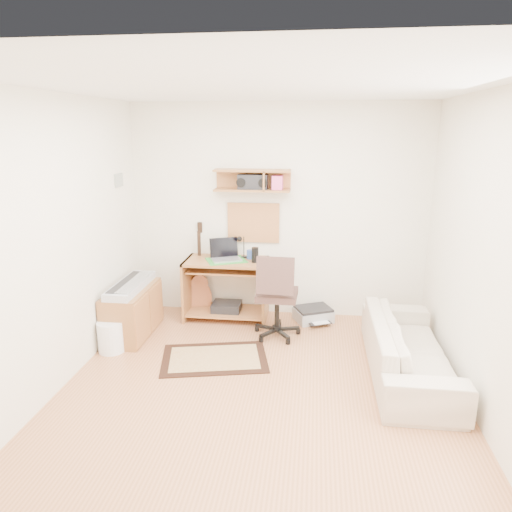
# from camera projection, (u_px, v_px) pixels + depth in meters

# --- Properties ---
(floor) EXTENTS (3.60, 4.00, 0.01)m
(floor) POSITION_uv_depth(u_px,v_px,m) (258.00, 397.00, 4.16)
(floor) COLOR #B9794D
(floor) RESTS_ON ground
(ceiling) EXTENTS (3.60, 4.00, 0.01)m
(ceiling) POSITION_uv_depth(u_px,v_px,m) (258.00, 85.00, 3.48)
(ceiling) COLOR white
(ceiling) RESTS_ON ground
(back_wall) EXTENTS (3.60, 0.01, 2.60)m
(back_wall) POSITION_uv_depth(u_px,v_px,m) (278.00, 212.00, 5.74)
(back_wall) COLOR white
(back_wall) RESTS_ON ground
(left_wall) EXTENTS (0.01, 4.00, 2.60)m
(left_wall) POSITION_uv_depth(u_px,v_px,m) (50.00, 248.00, 4.04)
(left_wall) COLOR white
(left_wall) RESTS_ON ground
(right_wall) EXTENTS (0.01, 4.00, 2.60)m
(right_wall) POSITION_uv_depth(u_px,v_px,m) (491.00, 262.00, 3.60)
(right_wall) COLOR white
(right_wall) RESTS_ON ground
(wall_shelf) EXTENTS (0.90, 0.25, 0.26)m
(wall_shelf) POSITION_uv_depth(u_px,v_px,m) (252.00, 180.00, 5.55)
(wall_shelf) COLOR #9C6537
(wall_shelf) RESTS_ON back_wall
(cork_board) EXTENTS (0.64, 0.03, 0.49)m
(cork_board) POSITION_uv_depth(u_px,v_px,m) (253.00, 223.00, 5.79)
(cork_board) COLOR tan
(cork_board) RESTS_ON back_wall
(wall_photo) EXTENTS (0.02, 0.20, 0.15)m
(wall_photo) POSITION_uv_depth(u_px,v_px,m) (119.00, 180.00, 5.36)
(wall_photo) COLOR #4C8CBF
(wall_photo) RESTS_ON left_wall
(desk) EXTENTS (1.00, 0.55, 0.75)m
(desk) POSITION_uv_depth(u_px,v_px,m) (226.00, 289.00, 5.79)
(desk) COLOR #9C6537
(desk) RESTS_ON floor
(laptop) EXTENTS (0.45, 0.45, 0.26)m
(laptop) POSITION_uv_depth(u_px,v_px,m) (226.00, 250.00, 5.64)
(laptop) COLOR silver
(laptop) RESTS_ON desk
(speaker) EXTENTS (0.08, 0.08, 0.18)m
(speaker) POSITION_uv_depth(u_px,v_px,m) (255.00, 255.00, 5.57)
(speaker) COLOR black
(speaker) RESTS_ON desk
(desk_lamp) EXTENTS (0.09, 0.09, 0.27)m
(desk_lamp) POSITION_uv_depth(u_px,v_px,m) (244.00, 247.00, 5.76)
(desk_lamp) COLOR black
(desk_lamp) RESTS_ON desk
(pencil_cup) EXTENTS (0.08, 0.08, 0.11)m
(pencil_cup) POSITION_uv_depth(u_px,v_px,m) (250.00, 254.00, 5.74)
(pencil_cup) COLOR #324D96
(pencil_cup) RESTS_ON desk
(boombox) EXTENTS (0.35, 0.16, 0.18)m
(boombox) POSITION_uv_depth(u_px,v_px,m) (253.00, 182.00, 5.55)
(boombox) COLOR black
(boombox) RESTS_ON wall_shelf
(rug) EXTENTS (1.20, 0.93, 0.01)m
(rug) POSITION_uv_depth(u_px,v_px,m) (215.00, 358.00, 4.84)
(rug) COLOR #C7B985
(rug) RESTS_ON floor
(task_chair) EXTENTS (0.52, 0.52, 1.00)m
(task_chair) POSITION_uv_depth(u_px,v_px,m) (277.00, 294.00, 5.25)
(task_chair) COLOR #3D2924
(task_chair) RESTS_ON floor
(cabinet) EXTENTS (0.40, 0.90, 0.55)m
(cabinet) POSITION_uv_depth(u_px,v_px,m) (132.00, 312.00, 5.35)
(cabinet) COLOR #9C6537
(cabinet) RESTS_ON floor
(music_keyboard) EXTENTS (0.28, 0.90, 0.08)m
(music_keyboard) POSITION_uv_depth(u_px,v_px,m) (131.00, 285.00, 5.27)
(music_keyboard) COLOR #B2B5BA
(music_keyboard) RESTS_ON cabinet
(guitar) EXTENTS (0.35, 0.27, 1.17)m
(guitar) POSITION_uv_depth(u_px,v_px,m) (199.00, 269.00, 5.91)
(guitar) COLOR #B56137
(guitar) RESTS_ON floor
(waste_basket) EXTENTS (0.35, 0.35, 0.33)m
(waste_basket) POSITION_uv_depth(u_px,v_px,m) (111.00, 337.00, 4.97)
(waste_basket) COLOR white
(waste_basket) RESTS_ON floor
(printer) EXTENTS (0.53, 0.48, 0.16)m
(printer) POSITION_uv_depth(u_px,v_px,m) (313.00, 314.00, 5.78)
(printer) COLOR #A5A8AA
(printer) RESTS_ON floor
(sofa) EXTENTS (0.53, 1.81, 0.71)m
(sofa) POSITION_uv_depth(u_px,v_px,m) (409.00, 340.00, 4.46)
(sofa) COLOR #C5B39C
(sofa) RESTS_ON floor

